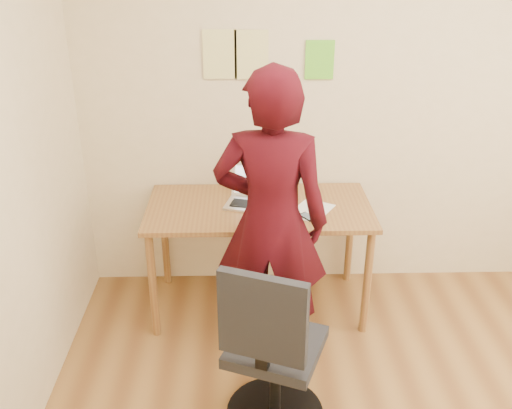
{
  "coord_description": "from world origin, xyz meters",
  "views": [
    {
      "loc": [
        -0.69,
        -1.84,
        2.26
      ],
      "look_at": [
        -0.62,
        0.95,
        0.95
      ],
      "focal_mm": 40.0,
      "sensor_mm": 36.0,
      "label": 1
    }
  ],
  "objects_px": {
    "laptop": "(252,195)",
    "phone": "(307,217)",
    "desk": "(259,218)",
    "office_chair": "(272,360)",
    "person": "(271,222)"
  },
  "relations": [
    {
      "from": "laptop",
      "to": "phone",
      "type": "xyz_separation_m",
      "value": [
        0.33,
        -0.22,
        -0.04
      ]
    },
    {
      "from": "desk",
      "to": "phone",
      "type": "relative_size",
      "value": 11.18
    },
    {
      "from": "desk",
      "to": "office_chair",
      "type": "relative_size",
      "value": 1.45
    },
    {
      "from": "office_chair",
      "to": "person",
      "type": "bearing_deg",
      "value": 109.81
    },
    {
      "from": "desk",
      "to": "laptop",
      "type": "relative_size",
      "value": 3.87
    },
    {
      "from": "office_chair",
      "to": "person",
      "type": "xyz_separation_m",
      "value": [
        0.02,
        0.58,
        0.45
      ]
    },
    {
      "from": "laptop",
      "to": "phone",
      "type": "relative_size",
      "value": 2.89
    },
    {
      "from": "desk",
      "to": "phone",
      "type": "distance_m",
      "value": 0.34
    },
    {
      "from": "phone",
      "to": "office_chair",
      "type": "xyz_separation_m",
      "value": [
        -0.25,
        -0.88,
        -0.33
      ]
    },
    {
      "from": "desk",
      "to": "office_chair",
      "type": "distance_m",
      "value": 1.08
    },
    {
      "from": "desk",
      "to": "office_chair",
      "type": "height_order",
      "value": "office_chair"
    },
    {
      "from": "desk",
      "to": "phone",
      "type": "xyz_separation_m",
      "value": [
        0.28,
        -0.17,
        0.09
      ]
    },
    {
      "from": "phone",
      "to": "person",
      "type": "height_order",
      "value": "person"
    },
    {
      "from": "phone",
      "to": "office_chair",
      "type": "bearing_deg",
      "value": -139.5
    },
    {
      "from": "desk",
      "to": "office_chair",
      "type": "bearing_deg",
      "value": -88.35
    }
  ]
}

